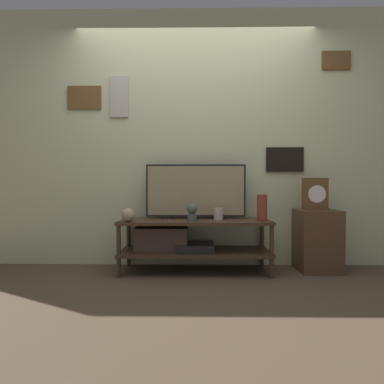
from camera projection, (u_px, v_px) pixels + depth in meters
ground_plane at (195, 280)px, 2.66m from camera, size 12.00×12.00×0.00m
wall_back at (195, 138)px, 3.18m from camera, size 6.40×0.08×2.70m
media_console at (183, 239)px, 2.93m from camera, size 1.46×0.46×0.51m
television at (196, 191)px, 3.02m from camera, size 1.00×0.05×0.55m
vase_round_glass at (128, 215)px, 2.77m from camera, size 0.12×0.12×0.12m
vase_tall_ceramic at (262, 208)px, 2.82m from camera, size 0.09×0.09×0.25m
candle_jar at (218, 214)px, 2.90m from camera, size 0.09×0.09×0.12m
decorative_bust at (192, 212)px, 2.80m from camera, size 0.10×0.10×0.17m
side_table at (317, 240)px, 2.96m from camera, size 0.39×0.36×0.60m
mantel_clock at (315, 194)px, 2.94m from camera, size 0.23×0.11×0.31m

